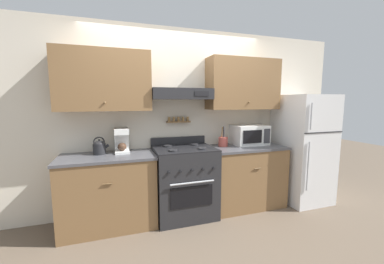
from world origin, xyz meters
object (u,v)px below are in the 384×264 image
Objects in this scene: tea_kettle at (99,147)px; coffee_maker at (122,140)px; microwave at (249,135)px; utensil_crock at (223,141)px; stove_range at (184,182)px; refrigerator at (302,148)px.

tea_kettle is 0.70× the size of coffee_maker.
microwave is 1.76× the size of utensil_crock.
utensil_crock is (0.63, 0.13, 0.50)m from stove_range.
tea_kettle is at bearing -179.52° from microwave.
refrigerator is at bearing -14.03° from microwave.
stove_range is 1.22m from microwave.
utensil_crock is at bearing 12.00° from stove_range.
microwave is at bearing 8.10° from stove_range.
stove_range is 0.81m from utensil_crock.
coffee_maker reaches higher than utensil_crock.
coffee_maker is at bearing 168.02° from stove_range.
stove_range is 1.18m from tea_kettle.
coffee_maker reaches higher than stove_range.
tea_kettle is at bearing -173.00° from coffee_maker.
refrigerator is at bearing -8.53° from utensil_crock.
stove_range is at bearing 178.28° from refrigerator.
utensil_crock is (-0.44, -0.02, -0.08)m from microwave.
tea_kettle is at bearing 176.30° from refrigerator.
tea_kettle is at bearing 172.75° from stove_range.
stove_range is 1.93m from refrigerator.
stove_range is at bearing -7.25° from tea_kettle.
coffee_maker reaches higher than microwave.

